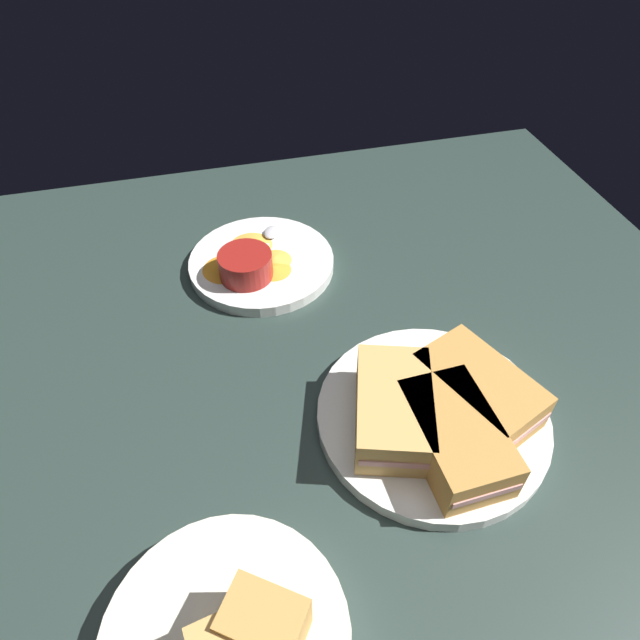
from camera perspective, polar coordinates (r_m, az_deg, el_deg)
The scene contains 11 objects.
ground_plane at distance 63.95cm, azimuth 1.11°, elevation -9.52°, with size 110.00×110.00×3.00cm, color #283833.
plate_sandwich_main at distance 62.00cm, azimuth 11.50°, elevation -9.77°, with size 25.02×25.02×1.60cm, color white.
sandwich_half_near at distance 57.99cm, azimuth 7.59°, elevation -9.03°, with size 14.77×11.26×4.80cm.
sandwich_half_far at distance 57.15cm, azimuth 13.80°, elevation -11.64°, with size 13.49×8.05×4.80cm.
sandwich_half_extra at distance 61.25cm, azimuth 16.02°, elevation -6.96°, with size 14.91×11.92×4.80cm.
ramekin_dark_sauce at distance 61.53cm, azimuth 16.96°, elevation -7.70°, with size 6.41×6.41×3.53cm.
spoon_by_dark_ramekin at distance 62.22cm, azimuth 11.87°, elevation -7.76°, with size 6.05×9.36×0.80cm.
plate_chips_companion at distance 79.23cm, azimuth -6.05°, elevation 5.88°, with size 20.47×20.47×1.60cm, color white.
ramekin_light_gravy at distance 74.95cm, azimuth -7.72°, elevation 5.73°, with size 7.29×7.29×3.56cm.
spoon_by_gravy_ramekin at distance 81.91cm, azimuth -5.27°, elevation 8.48°, with size 9.54×5.59×0.80cm.
plantain_chip_scatter at distance 78.26cm, azimuth -7.12°, elevation 6.23°, with size 13.22×14.35×0.60cm.
Camera 1 is at (-35.45, 10.37, 50.70)cm, focal length 30.93 mm.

